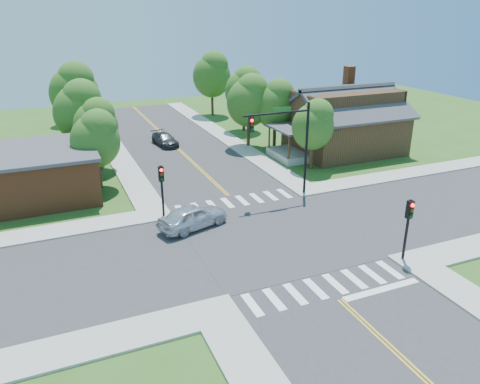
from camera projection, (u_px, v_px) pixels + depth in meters
name	position (u px, v px, depth m)	size (l,w,h in m)	color
ground	(272.00, 237.00, 29.76)	(100.00, 100.00, 0.00)	#33531A
road_ns	(272.00, 237.00, 29.76)	(10.00, 90.00, 0.04)	#2D2D30
road_ew	(272.00, 237.00, 29.76)	(90.00, 10.00, 0.04)	#2D2D30
intersection_patch	(272.00, 237.00, 29.76)	(10.20, 10.20, 0.06)	#2D2D30
sidewalk_ne	(339.00, 146.00, 49.02)	(40.00, 40.00, 0.14)	#9E9B93
sidewalk_nw	(7.00, 188.00, 37.50)	(40.00, 40.00, 0.14)	#9E9B93
crosswalk_north	(235.00, 202.00, 35.05)	(8.85, 2.00, 0.01)	white
crosswalk_south	(325.00, 286.00, 24.45)	(8.85, 2.00, 0.01)	white
centerline	(272.00, 236.00, 29.75)	(0.30, 90.00, 0.01)	gold
stop_bar	(381.00, 290.00, 24.18)	(4.60, 0.45, 0.09)	white
signal_mast_ne	(287.00, 136.00, 34.18)	(5.30, 0.42, 7.20)	black
signal_pole_se	(409.00, 219.00, 26.01)	(0.34, 0.42, 3.80)	black
signal_pole_nw	(162.00, 182.00, 31.51)	(0.34, 0.42, 3.80)	black
house_ne	(345.00, 119.00, 46.21)	(13.05, 8.80, 7.11)	#312311
building_nw	(25.00, 175.00, 35.18)	(10.40, 8.40, 3.73)	brown
tree_e_a	(314.00, 124.00, 40.76)	(3.74, 3.55, 6.35)	#382314
tree_e_b	(276.00, 103.00, 46.91)	(4.18, 3.97, 7.10)	#382314
tree_e_c	(245.00, 89.00, 53.58)	(4.40, 4.18, 7.47)	#382314
tree_e_d	(212.00, 73.00, 61.06)	(4.97, 4.72, 8.45)	#382314
tree_w_a	(96.00, 137.00, 36.21)	(3.80, 3.61, 6.47)	#382314
tree_w_b	(80.00, 109.00, 41.73)	(4.61, 4.38, 7.84)	#382314
tree_w_c	(75.00, 90.00, 48.52)	(5.04, 4.78, 8.56)	#382314
tree_w_d	(68.00, 90.00, 56.80)	(3.78, 3.59, 6.42)	#382314
tree_house	(250.00, 99.00, 47.11)	(4.46, 4.24, 7.58)	#382314
tree_bldg	(96.00, 123.00, 40.38)	(3.85, 3.65, 6.54)	#382314
car_silver	(193.00, 217.00, 30.70)	(5.05, 3.19, 1.60)	silver
car_dgrey	(165.00, 140.00, 49.14)	(2.33, 4.53, 1.26)	#2F3134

